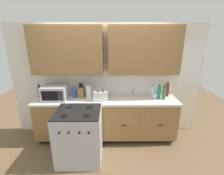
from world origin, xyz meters
TOP-DOWN VIEW (x-y plane):
  - ground_plane at (0.00, 0.00)m, footprint 8.00×8.00m
  - wall_unit at (0.00, 0.50)m, footprint 4.05×0.40m
  - counter_run at (0.00, 0.30)m, footprint 2.88×0.64m
  - stove_range at (-0.45, -0.33)m, footprint 0.76×0.68m
  - microwave at (-1.02, 0.28)m, footprint 0.48×0.37m
  - toaster at (-0.11, 0.24)m, footprint 0.28×0.18m
  - knife_block at (-0.51, 0.39)m, footprint 0.11×0.14m
  - sink_faucet at (0.57, 0.51)m, footprint 0.02×0.02m
  - paper_towel_roll at (-0.35, 0.38)m, footprint 0.12×0.12m
  - bottle_blue at (-0.65, 0.39)m, footprint 0.08×0.08m
  - bottle_teal at (1.07, 0.33)m, footprint 0.07×0.07m
  - bottle_red at (1.29, 0.46)m, footprint 0.07×0.07m
  - bottle_clear at (0.97, 0.41)m, footprint 0.06×0.06m
  - bottle_dark at (-1.36, 0.37)m, footprint 0.07×0.07m
  - bottle_green at (1.17, 0.28)m, footprint 0.07×0.07m

SIDE VIEW (x-z plane):
  - ground_plane at x=0.00m, z-range 0.00..0.00m
  - counter_run at x=0.00m, z-range 0.01..0.92m
  - stove_range at x=-0.45m, z-range 0.00..0.95m
  - toaster at x=-0.11m, z-range 0.90..1.09m
  - sink_faucet at x=0.57m, z-range 0.90..1.10m
  - bottle_blue at x=-0.65m, z-range 0.90..1.13m
  - knife_block at x=-0.51m, z-range 0.86..1.17m
  - bottle_clear at x=0.97m, z-range 0.90..1.16m
  - paper_towel_roll at x=-0.35m, z-range 0.90..1.16m
  - microwave at x=-1.02m, z-range 0.90..1.18m
  - bottle_dark at x=-1.36m, z-range 0.90..1.19m
  - bottle_teal at x=1.07m, z-range 0.90..1.21m
  - bottle_red at x=1.29m, z-range 0.90..1.22m
  - bottle_green at x=1.17m, z-range 0.90..1.23m
  - wall_unit at x=0.00m, z-range 0.43..2.80m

